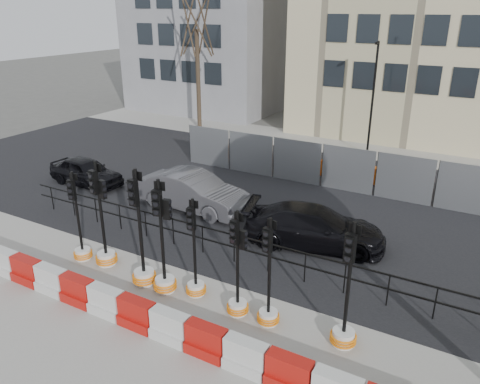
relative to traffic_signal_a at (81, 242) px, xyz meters
The scene contains 21 objects.
ground 4.52m from the traffic_signal_a, 13.41° to the left, with size 120.00×120.00×0.00m, color #51514C.
sidewalk_near 4.82m from the traffic_signal_a, 24.21° to the right, with size 40.00×6.00×0.02m, color gray.
road 9.17m from the traffic_signal_a, 61.53° to the left, with size 40.00×14.00×0.03m, color black.
sidewalk_far 17.60m from the traffic_signal_a, 75.65° to the left, with size 40.00×4.00×0.02m, color gray.
building_grey 25.76m from the traffic_signal_a, 112.72° to the left, with size 11.00×9.06×14.00m.
kerb_railing 4.90m from the traffic_signal_a, 27.19° to the left, with size 18.00×0.04×1.00m.
heras_fencing 11.97m from the traffic_signal_a, 65.69° to the left, with size 14.33×1.72×2.00m.
lamp_post_far 16.94m from the traffic_signal_a, 73.12° to the left, with size 0.12×0.56×6.00m.
tree_bare_far 18.82m from the traffic_signal_a, 111.87° to the left, with size 2.00×2.00×9.00m.
barrier_row 4.71m from the traffic_signal_a, 21.99° to the right, with size 14.65×0.50×0.80m.
traffic_signal_a is the anchor object (origin of this frame).
traffic_signal_b 0.94m from the traffic_signal_a, ahead, with size 0.68×0.68×3.45m.
traffic_signal_c 2.68m from the traffic_signal_a, ahead, with size 0.71×0.71×3.59m.
traffic_signal_d 3.46m from the traffic_signal_a, ahead, with size 0.67×0.67×3.42m.
traffic_signal_e 4.32m from the traffic_signal_a, ahead, with size 0.58×0.58×2.95m.
traffic_signal_f 5.79m from the traffic_signal_a, ahead, with size 0.59×0.59×3.00m.
traffic_signal_g 6.67m from the traffic_signal_a, ahead, with size 0.59×0.59×3.00m.
traffic_signal_h 8.61m from the traffic_signal_a, ahead, with size 0.65×0.65×3.28m.
car_a 7.10m from the traffic_signal_a, 135.29° to the left, with size 3.76×1.64×1.26m, color black.
car_b 5.15m from the traffic_signal_a, 80.88° to the left, with size 4.70×1.79×1.53m, color #4A4A4F.
car_c 7.66m from the traffic_signal_a, 36.75° to the left, with size 5.07×2.98×1.38m, color black.
Camera 1 is at (6.60, -10.09, 7.63)m, focal length 35.00 mm.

